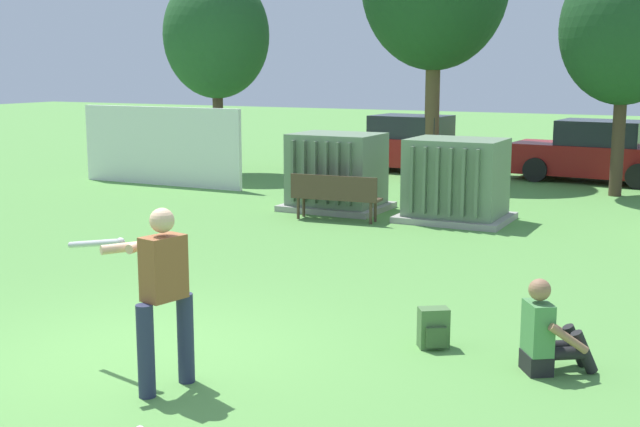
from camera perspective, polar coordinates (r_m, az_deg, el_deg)
The scene contains 12 objects.
ground_plane at distance 9.07m, azimuth -11.88°, elevation -9.56°, with size 96.00×96.00×0.00m, color #5B9947.
fence_panel at distance 21.71m, azimuth -10.87°, elevation 4.56°, with size 4.80×0.12×2.00m, color white.
transformer_west at distance 17.65m, azimuth 1.15°, elevation 2.81°, with size 2.10×1.70×1.62m.
transformer_mid_west at distance 16.56m, azimuth 9.30°, elevation 2.20°, with size 2.10×1.70×1.62m.
park_bench at distance 16.34m, azimuth 1.04°, elevation 1.34°, with size 1.83×0.54×0.92m.
batter at distance 7.91m, azimuth -10.89°, elevation -5.05°, with size 1.61×0.76×1.74m.
seated_spectator at distance 8.64m, azimuth 15.31°, elevation -8.07°, with size 0.78×0.68×0.96m.
backpack at distance 9.16m, azimuth 7.80°, elevation -7.82°, with size 0.38×0.37×0.44m.
tree_left at distance 23.68m, azimuth -7.12°, elevation 12.00°, with size 2.94×2.94×5.61m.
tree_center_right at distance 20.62m, azimuth 20.18°, elevation 11.78°, with size 2.94×2.94×5.61m.
parked_car_leftmost at distance 24.36m, azimuth 6.01°, elevation 4.68°, with size 4.31×2.15×1.62m.
parked_car_left_of_center at distance 23.14m, azimuth 18.38°, elevation 3.94°, with size 4.32×2.16×1.62m.
Camera 1 is at (5.40, -6.64, 3.01)m, focal length 46.69 mm.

